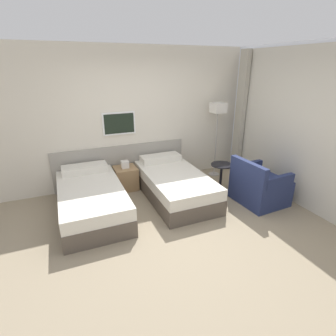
{
  "coord_description": "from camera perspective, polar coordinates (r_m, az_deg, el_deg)",
  "views": [
    {
      "loc": [
        -1.51,
        -3.09,
        2.33
      ],
      "look_at": [
        0.17,
        0.91,
        0.63
      ],
      "focal_mm": 28.0,
      "sensor_mm": 36.0,
      "label": 1
    }
  ],
  "objects": [
    {
      "name": "floor_lamp",
      "position": [
        5.72,
        10.8,
        11.49
      ],
      "size": [
        0.27,
        0.27,
        1.61
      ],
      "color": "#9E9993",
      "rests_on": "ground_plane"
    },
    {
      "name": "wall_headboard",
      "position": [
        5.39,
        -6.42,
        10.31
      ],
      "size": [
        10.0,
        0.1,
        2.7
      ],
      "color": "beige",
      "rests_on": "ground_plane"
    },
    {
      "name": "side_table",
      "position": [
        5.12,
        11.49,
        -1.1
      ],
      "size": [
        0.41,
        0.41,
        0.59
      ],
      "color": "black",
      "rests_on": "ground_plane"
    },
    {
      "name": "nightstand",
      "position": [
        5.31,
        -9.19,
        -2.1
      ],
      "size": [
        0.43,
        0.43,
        0.59
      ],
      "color": "#9E7A51",
      "rests_on": "ground_plane"
    },
    {
      "name": "bed_near_door",
      "position": [
        4.58,
        -16.32,
        -6.5
      ],
      "size": [
        1.02,
        1.91,
        0.61
      ],
      "color": "brown",
      "rests_on": "ground_plane"
    },
    {
      "name": "bed_near_window",
      "position": [
        4.92,
        1.36,
        -3.55
      ],
      "size": [
        1.02,
        1.91,
        0.61
      ],
      "color": "brown",
      "rests_on": "ground_plane"
    },
    {
      "name": "ground_plane",
      "position": [
        4.15,
        2.8,
        -12.68
      ],
      "size": [
        16.0,
        16.0,
        0.0
      ],
      "primitive_type": "plane",
      "color": "gray"
    },
    {
      "name": "armchair",
      "position": [
        4.99,
        19.18,
        -4.0
      ],
      "size": [
        0.8,
        0.86,
        0.82
      ],
      "rotation": [
        0.0,
        0.0,
        1.63
      ],
      "color": "navy",
      "rests_on": "ground_plane"
    },
    {
      "name": "wall_window",
      "position": [
        4.89,
        29.18,
        7.07
      ],
      "size": [
        0.21,
        4.46,
        2.7
      ],
      "color": "white",
      "rests_on": "ground_plane"
    }
  ]
}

